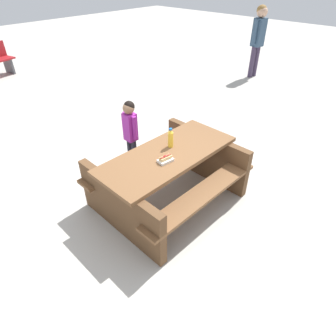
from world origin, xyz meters
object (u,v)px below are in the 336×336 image
Objects in this scene: picnic_table at (168,173)px; hotdog_tray at (165,159)px; bystander_adult at (259,33)px; child_in_coat at (130,127)px; soda_bottle at (171,138)px.

hotdog_tray is at bearing 33.36° from picnic_table.
hotdog_tray is (0.15, 0.10, 0.34)m from picnic_table.
bystander_adult is at bearing -161.60° from picnic_table.
bystander_adult is (-5.22, -0.88, 0.44)m from child_in_coat.
soda_bottle is 0.23× the size of child_in_coat.
picnic_table is 7.16× the size of soda_bottle.
child_in_coat reaches higher than hotdog_tray.
picnic_table is 0.38m from hotdog_tray.
hotdog_tray is at bearing 71.22° from child_in_coat.
picnic_table is 5.75m from bystander_adult.
hotdog_tray is 0.18× the size of child_in_coat.
hotdog_tray reaches higher than picnic_table.
soda_bottle is at bearing 85.81° from child_in_coat.
child_in_coat is 0.61× the size of bystander_adult.
soda_bottle is at bearing -149.38° from picnic_table.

